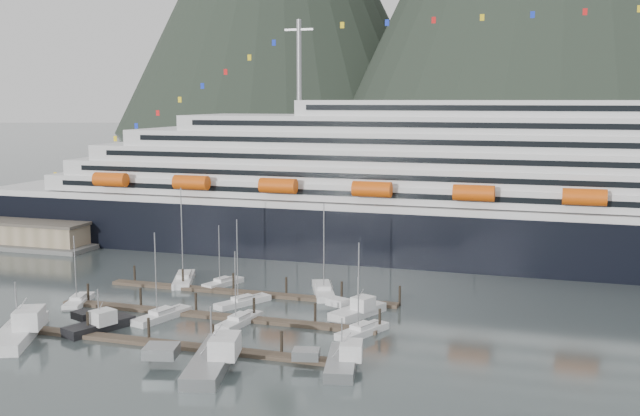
% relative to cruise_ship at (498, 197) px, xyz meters
% --- Properties ---
extents(ground, '(1600.00, 1600.00, 0.00)m').
position_rel_cruise_ship_xyz_m(ground, '(-30.03, -54.94, -12.04)').
color(ground, '#424E4D').
rests_on(ground, ground).
extents(cruise_ship, '(210.00, 30.40, 50.30)m').
position_rel_cruise_ship_xyz_m(cruise_ship, '(0.00, 0.00, 0.00)').
color(cruise_ship, black).
rests_on(cruise_ship, ground).
extents(warehouse, '(46.00, 20.00, 5.80)m').
position_rel_cruise_ship_xyz_m(warehouse, '(-102.03, -12.94, -9.79)').
color(warehouse, '#595956').
rests_on(warehouse, ground).
extents(dock_near, '(48.18, 2.28, 3.20)m').
position_rel_cruise_ship_xyz_m(dock_near, '(-34.95, -64.89, -11.73)').
color(dock_near, '#403629').
rests_on(dock_near, ground).
extents(dock_mid, '(48.18, 2.28, 3.20)m').
position_rel_cruise_ship_xyz_m(dock_mid, '(-34.95, -51.89, -11.73)').
color(dock_mid, '#403629').
rests_on(dock_mid, ground).
extents(dock_far, '(48.18, 2.28, 3.20)m').
position_rel_cruise_ship_xyz_m(dock_far, '(-34.95, -38.89, -11.73)').
color(dock_far, '#403629').
rests_on(dock_far, ground).
extents(sailboat_a, '(4.62, 8.44, 10.94)m').
position_rel_cruise_ship_xyz_m(sailboat_a, '(-57.02, -51.86, -11.65)').
color(sailboat_a, silver).
rests_on(sailboat_a, ground).
extents(sailboat_b, '(4.93, 9.92, 12.85)m').
position_rel_cruise_ship_xyz_m(sailboat_b, '(-41.24, -54.87, -11.63)').
color(sailboat_b, silver).
rests_on(sailboat_b, ground).
extents(sailboat_c, '(3.60, 8.95, 10.70)m').
position_rel_cruise_ship_xyz_m(sailboat_c, '(-29.95, -53.85, -11.65)').
color(sailboat_c, silver).
rests_on(sailboat_c, ground).
extents(sailboat_d, '(6.31, 9.31, 13.38)m').
position_rel_cruise_ship_xyz_m(sailboat_d, '(-33.45, -44.61, -11.64)').
color(sailboat_d, silver).
rests_on(sailboat_d, ground).
extents(sailboat_e, '(6.71, 11.11, 16.65)m').
position_rel_cruise_ship_xyz_m(sailboat_e, '(-48.43, -34.95, -11.59)').
color(sailboat_e, silver).
rests_on(sailboat_e, ground).
extents(sailboat_f, '(4.62, 8.11, 10.57)m').
position_rel_cruise_ship_xyz_m(sailboat_f, '(-41.21, -34.95, -11.65)').
color(sailboat_f, silver).
rests_on(sailboat_f, ground).
extents(sailboat_g, '(6.87, 11.52, 15.09)m').
position_rel_cruise_ship_xyz_m(sailboat_g, '(-23.89, -34.95, -11.60)').
color(sailboat_g, silver).
rests_on(sailboat_g, ground).
extents(sailboat_h, '(5.67, 8.82, 12.76)m').
position_rel_cruise_ship_xyz_m(sailboat_h, '(-12.83, -53.11, -11.63)').
color(sailboat_h, silver).
rests_on(sailboat_h, ground).
extents(trawler_a, '(12.55, 15.29, 8.25)m').
position_rel_cruise_ship_xyz_m(trawler_a, '(-54.70, -68.19, -11.03)').
color(trawler_a, silver).
rests_on(trawler_a, ground).
extents(trawler_b, '(8.37, 10.03, 6.17)m').
position_rel_cruise_ship_xyz_m(trawler_b, '(-46.69, -61.99, -11.22)').
color(trawler_b, black).
rests_on(trawler_b, ground).
extents(trawler_c, '(11.69, 15.91, 7.90)m').
position_rel_cruise_ship_xyz_m(trawler_c, '(-26.44, -69.99, -11.06)').
color(trawler_c, gray).
rests_on(trawler_c, ground).
extents(trawler_d, '(8.45, 11.23, 6.40)m').
position_rel_cruise_ship_xyz_m(trawler_d, '(-12.15, -65.59, -11.20)').
color(trawler_d, gray).
rests_on(trawler_d, ground).
extents(trawler_e, '(8.45, 10.06, 6.19)m').
position_rel_cruise_ship_xyz_m(trawler_e, '(-15.69, -45.03, -11.21)').
color(trawler_e, silver).
rests_on(trawler_e, ground).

